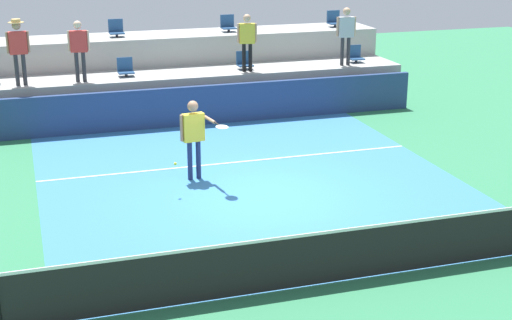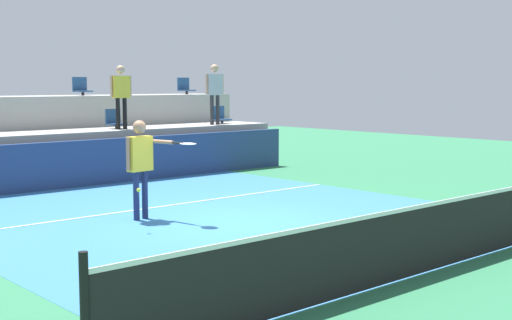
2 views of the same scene
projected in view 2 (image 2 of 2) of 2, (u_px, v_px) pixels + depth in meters
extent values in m
plane|color=#2D754C|center=(244.00, 224.00, 12.33)|extent=(40.00, 40.00, 0.00)
cube|color=teal|center=(208.00, 216.00, 13.07)|extent=(9.00, 10.00, 0.01)
cube|color=white|center=(165.00, 206.00, 14.11)|extent=(9.00, 0.06, 0.00)
cylinder|color=black|center=(85.00, 315.00, 5.86)|extent=(0.08, 0.08, 1.07)
cube|color=black|center=(442.00, 235.00, 9.32)|extent=(10.40, 0.01, 0.87)
cube|color=white|center=(443.00, 202.00, 9.27)|extent=(10.40, 0.02, 0.05)
cube|color=navy|center=(78.00, 164.00, 16.71)|extent=(13.00, 0.16, 1.10)
cube|color=#9E9E99|center=(53.00, 156.00, 17.67)|extent=(13.00, 1.80, 1.25)
cube|color=#9E9E99|center=(22.00, 135.00, 18.96)|extent=(13.00, 1.80, 2.10)
cylinder|color=#2D2D33|center=(117.00, 127.00, 18.65)|extent=(0.08, 0.08, 0.10)
cube|color=navy|center=(117.00, 124.00, 18.64)|extent=(0.44, 0.40, 0.04)
cube|color=navy|center=(113.00, 116.00, 18.75)|extent=(0.44, 0.04, 0.38)
cylinder|color=#2D2D33|center=(222.00, 122.00, 21.02)|extent=(0.08, 0.08, 0.10)
cube|color=navy|center=(222.00, 119.00, 21.02)|extent=(0.44, 0.40, 0.04)
cube|color=navy|center=(218.00, 112.00, 21.13)|extent=(0.44, 0.04, 0.38)
cylinder|color=#2D2D33|center=(83.00, 94.00, 19.89)|extent=(0.08, 0.08, 0.10)
cube|color=navy|center=(83.00, 91.00, 19.88)|extent=(0.44, 0.40, 0.04)
cube|color=navy|center=(80.00, 84.00, 19.99)|extent=(0.44, 0.04, 0.38)
cylinder|color=#2D2D33|center=(187.00, 93.00, 22.28)|extent=(0.08, 0.08, 0.10)
cube|color=navy|center=(187.00, 90.00, 22.28)|extent=(0.44, 0.40, 0.04)
cube|color=navy|center=(183.00, 84.00, 22.39)|extent=(0.44, 0.04, 0.38)
cylinder|color=navy|center=(136.00, 196.00, 12.62)|extent=(0.13, 0.13, 0.88)
cylinder|color=navy|center=(145.00, 195.00, 12.77)|extent=(0.13, 0.13, 0.88)
cube|color=yellow|center=(140.00, 154.00, 12.62)|extent=(0.50, 0.25, 0.62)
sphere|color=#A87A5B|center=(139.00, 127.00, 12.56)|extent=(0.27, 0.27, 0.24)
cylinder|color=#A87A5B|center=(128.00, 154.00, 12.40)|extent=(0.08, 0.08, 0.59)
cylinder|color=#A87A5B|center=(162.00, 142.00, 12.63)|extent=(0.15, 0.56, 0.07)
cylinder|color=black|center=(177.00, 143.00, 12.39)|extent=(0.08, 0.26, 0.04)
ellipsoid|color=silver|center=(188.00, 144.00, 12.21)|extent=(0.31, 0.36, 0.03)
cylinder|color=black|center=(118.00, 114.00, 18.32)|extent=(0.13, 0.13, 0.81)
cylinder|color=black|center=(125.00, 114.00, 18.41)|extent=(0.13, 0.13, 0.81)
cube|color=yellow|center=(121.00, 87.00, 18.29)|extent=(0.47, 0.26, 0.58)
sphere|color=tan|center=(120.00, 70.00, 18.24)|extent=(0.26, 0.26, 0.22)
cylinder|color=tan|center=(111.00, 86.00, 18.16)|extent=(0.08, 0.08, 0.54)
cylinder|color=tan|center=(130.00, 86.00, 18.42)|extent=(0.08, 0.08, 0.54)
cylinder|color=#2D2D33|center=(212.00, 110.00, 20.36)|extent=(0.12, 0.12, 0.85)
cylinder|color=#2D2D33|center=(218.00, 110.00, 20.48)|extent=(0.12, 0.12, 0.85)
cube|color=#B2B2B7|center=(215.00, 85.00, 20.34)|extent=(0.48, 0.24, 0.60)
sphere|color=tan|center=(215.00, 68.00, 20.29)|extent=(0.26, 0.26, 0.23)
cylinder|color=tan|center=(207.00, 84.00, 20.19)|extent=(0.08, 0.08, 0.57)
cylinder|color=tan|center=(222.00, 84.00, 20.49)|extent=(0.08, 0.08, 0.57)
sphere|color=#CCE033|center=(139.00, 190.00, 11.61)|extent=(0.07, 0.07, 0.07)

